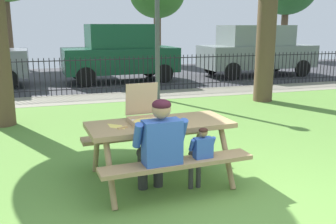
% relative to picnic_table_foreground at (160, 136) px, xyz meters
% --- Properties ---
extents(ground, '(28.00, 11.87, 0.02)m').
position_rel_picnic_table_foreground_xyz_m(ground, '(0.62, 0.59, -0.61)').
color(ground, '#5F8E3C').
extents(cobblestone_walkway, '(28.00, 1.40, 0.01)m').
position_rel_picnic_table_foreground_xyz_m(cobblestone_walkway, '(0.62, 5.82, -0.60)').
color(cobblestone_walkway, gray).
extents(street_asphalt, '(28.00, 7.13, 0.01)m').
position_rel_picnic_table_foreground_xyz_m(street_asphalt, '(0.62, 10.09, -0.60)').
color(street_asphalt, '#38383D').
extents(picnic_table_foreground, '(1.90, 1.60, 0.79)m').
position_rel_picnic_table_foreground_xyz_m(picnic_table_foreground, '(0.00, 0.00, 0.00)').
color(picnic_table_foreground, '#A28358').
rests_on(picnic_table_foreground, ground).
extents(pizza_box_open, '(0.46, 0.50, 0.48)m').
position_rel_picnic_table_foreground_xyz_m(pizza_box_open, '(-0.16, 0.08, 0.26)').
color(pizza_box_open, tan).
rests_on(pizza_box_open, picnic_table_foreground).
extents(pizza_slice_on_table, '(0.24, 0.30, 0.02)m').
position_rel_picnic_table_foreground_xyz_m(pizza_slice_on_table, '(-0.55, -0.04, 0.18)').
color(pizza_slice_on_table, '#EAD056').
rests_on(pizza_slice_on_table, picnic_table_foreground).
extents(adult_at_table, '(0.62, 0.61, 1.19)m').
position_rel_picnic_table_foreground_xyz_m(adult_at_table, '(-0.15, -0.51, 0.06)').
color(adult_at_table, '#2D2D2D').
rests_on(adult_at_table, ground).
extents(child_at_table, '(0.32, 0.31, 0.82)m').
position_rel_picnic_table_foreground_xyz_m(child_at_table, '(0.35, -0.51, -0.09)').
color(child_at_table, '#393939').
rests_on(child_at_table, ground).
extents(iron_fence_streetside, '(21.21, 0.03, 1.07)m').
position_rel_picnic_table_foreground_xyz_m(iron_fence_streetside, '(0.62, 6.52, -0.05)').
color(iron_fence_streetside, black).
rests_on(iron_fence_streetside, ground).
extents(lamp_post_walkway, '(0.28, 0.28, 3.80)m').
position_rel_picnic_table_foreground_xyz_m(lamp_post_walkway, '(1.41, 5.22, 1.74)').
color(lamp_post_walkway, '#4C4C51').
rests_on(lamp_post_walkway, ground).
extents(parked_car_left, '(3.99, 2.02, 1.98)m').
position_rel_picnic_table_foreground_xyz_m(parked_car_left, '(1.02, 8.70, 0.41)').
color(parked_car_left, '#14482F').
rests_on(parked_car_left, ground).
extents(parked_car_center, '(4.45, 2.00, 1.94)m').
position_rel_picnic_table_foreground_xyz_m(parked_car_center, '(6.36, 8.70, 0.41)').
color(parked_car_center, gray).
rests_on(parked_car_center, ground).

